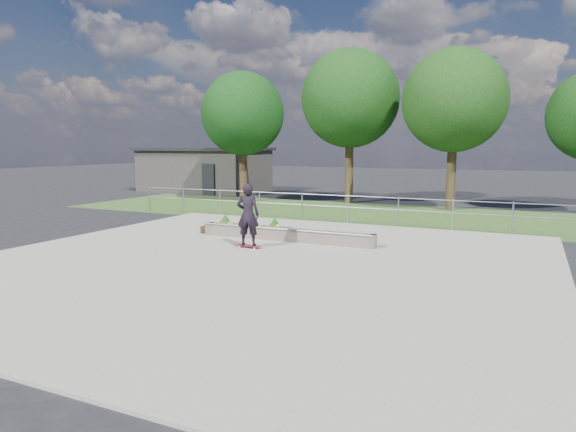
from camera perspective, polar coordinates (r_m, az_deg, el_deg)
The scene contains 11 objects.
ground at distance 13.79m, azimuth -3.43°, elevation -5.25°, with size 120.00×120.00×0.00m, color black.
grass_verge at distance 23.88m, azimuth 9.36°, elevation 0.23°, with size 30.00×8.00×0.02m, color #2F4C1E.
concrete_slab at distance 13.79m, azimuth -3.43°, elevation -5.13°, with size 15.00×15.00×0.06m, color gray.
fence at distance 20.47m, azimuth 6.70°, elevation 1.17°, with size 20.06×0.06×1.20m.
building at distance 36.17m, azimuth -9.22°, elevation 5.16°, with size 8.40×5.40×3.00m.
tree_far_left at distance 28.75m, azimuth -5.07°, elevation 11.24°, with size 4.55×4.55×7.15m.
tree_mid_left at distance 28.35m, azimuth 6.93°, elevation 12.79°, with size 5.25×5.25×8.25m.
tree_mid_right at distance 26.09m, azimuth 17.99°, elevation 12.08°, with size 4.90×4.90×7.70m.
grind_ledge at distance 16.64m, azimuth -0.28°, elevation -2.05°, with size 6.00×0.44×0.43m.
planter_bed at distance 18.02m, azimuth -4.63°, elevation -1.38°, with size 3.00×1.20×0.61m.
skateboarder at distance 15.36m, azimuth -4.47°, elevation 0.14°, with size 0.80×0.60×1.95m.
Camera 1 is at (6.48, -11.77, 3.11)m, focal length 32.00 mm.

